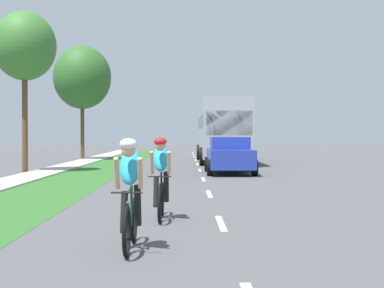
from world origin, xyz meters
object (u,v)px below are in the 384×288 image
at_px(bus_silver, 222,128).
at_px(street_tree_near, 25,47).
at_px(cyclist_lead, 130,193).
at_px(cyclist_trailing, 161,177).
at_px(sedan_blue, 230,155).
at_px(street_tree_far, 82,78).

xyz_separation_m(bus_silver, street_tree_near, (-9.04, -8.73, 3.42)).
relative_size(bus_silver, street_tree_near, 1.68).
bearing_deg(cyclist_lead, street_tree_near, 110.37).
distance_m(cyclist_trailing, sedan_blue, 12.94).
xyz_separation_m(cyclist_trailing, street_tree_far, (-6.15, 25.68, 4.46)).
bearing_deg(street_tree_near, cyclist_trailing, -64.74).
bearing_deg(bus_silver, sedan_blue, -91.71).
bearing_deg(sedan_blue, cyclist_trailing, -100.28).
xyz_separation_m(cyclist_lead, cyclist_trailing, (0.31, 2.86, 0.00)).
distance_m(sedan_blue, street_tree_far, 16.11).
height_order(sedan_blue, bus_silver, bus_silver).
bearing_deg(street_tree_far, cyclist_trailing, -76.53).
bearing_deg(street_tree_far, cyclist_lead, -78.43).
distance_m(sedan_blue, street_tree_near, 9.94).
bearing_deg(sedan_blue, bus_silver, 88.29).
bearing_deg(cyclist_trailing, sedan_blue, 79.72).
bearing_deg(street_tree_near, cyclist_lead, -69.63).
bearing_deg(cyclist_lead, bus_silver, 83.43).
bearing_deg(street_tree_far, street_tree_near, -91.38).
height_order(bus_silver, street_tree_far, street_tree_far).
height_order(cyclist_lead, street_tree_near, street_tree_near).
distance_m(cyclist_lead, cyclist_trailing, 2.87).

